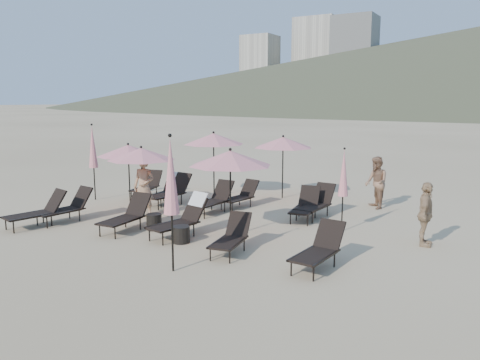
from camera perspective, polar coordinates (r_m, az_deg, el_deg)
The scene contains 28 objects.
ground at distance 11.85m, azimuth -8.60°, elevation -7.71°, with size 800.00×800.00×0.00m, color #D6BA8C.
hotel_skyline at distance 298.29m, azimuth 10.73°, elevation 13.42°, with size 109.00×82.00×55.00m.
lounger_0 at distance 14.64m, azimuth -20.42°, elevation -3.07°, with size 0.84×1.72×0.95m.
lounger_1 at distance 14.41m, azimuth -23.43°, elevation -3.43°, with size 0.99×1.78×0.97m.
lounger_2 at distance 13.13m, azimuth -13.67°, elevation -4.16°, with size 0.73×1.68×0.94m.
lounger_3 at distance 12.36m, azimuth -7.04°, elevation -4.47°, with size 0.95×1.81×1.08m.
lounger_4 at distance 10.95m, azimuth -1.05°, elevation -6.88°, with size 0.80×1.55×0.85m.
lounger_5 at distance 10.12m, azimuth 9.62°, elevation -8.24°, with size 0.74×1.64×0.92m.
lounger_6 at distance 17.67m, azimuth -11.24°, elevation -0.62°, with size 0.95×1.68×0.91m.
lounger_7 at distance 16.46m, azimuth -8.87°, elevation -1.10°, with size 0.80×1.67×1.00m.
lounger_8 at distance 16.11m, azimuth -8.55°, elevation -1.34°, with size 0.84×1.82×1.02m.
lounger_9 at distance 15.57m, azimuth 0.08°, elevation -1.88°, with size 0.80×1.58×0.87m.
lounger_10 at distance 14.12m, azimuth 7.97°, elevation -3.06°, with size 0.84×1.67×0.92m.
lounger_11 at distance 14.47m, azimuth 9.28°, elevation -2.72°, with size 0.77×1.71×0.96m.
lounger_12 at distance 14.82m, azimuth -3.29°, elevation -2.30°, with size 0.75×1.71×0.96m.
umbrella_open_0 at distance 15.58m, azimuth -13.48°, elevation 3.51°, with size 2.02×2.02×2.17m.
umbrella_open_1 at distance 14.37m, azimuth -11.94°, elevation 3.11°, with size 2.03×2.03×2.19m.
umbrella_open_2 at distance 11.98m, azimuth -1.19°, elevation 2.66°, with size 2.16×2.16×2.33m.
umbrella_open_3 at distance 17.18m, azimuth -3.24°, elevation 5.02°, with size 2.25×2.25×2.42m.
umbrella_open_4 at distance 16.91m, azimuth 5.27°, elevation 4.58°, with size 2.14×2.14×2.30m.
umbrella_closed_0 at distance 9.53m, azimuth -8.43°, elevation 0.40°, with size 0.34×0.34×2.87m.
umbrella_closed_1 at distance 12.77m, azimuth 12.52°, elevation 0.79°, with size 0.27×0.27×2.30m.
umbrella_closed_2 at distance 17.34m, azimuth -17.52°, elevation 3.85°, with size 0.32×0.32×2.73m.
side_table_0 at distance 13.14m, azimuth -10.43°, elevation -5.03°, with size 0.42×0.42×0.44m, color black.
side_table_1 at distance 11.86m, azimuth -7.17°, elevation -6.60°, with size 0.44×0.44×0.42m, color black.
beachgoer_a at distance 14.51m, azimuth -11.63°, elevation -0.84°, with size 0.67×0.44×1.85m, color tan.
beachgoer_b at distance 15.99m, azimuth 16.26°, elevation -0.31°, with size 0.83×0.65×1.72m, color #94694C.
beachgoer_c at distance 12.24m, azimuth 21.67°, elevation -3.90°, with size 0.93×0.39×1.58m, color tan.
Camera 1 is at (7.15, -8.77, 3.51)m, focal length 35.00 mm.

